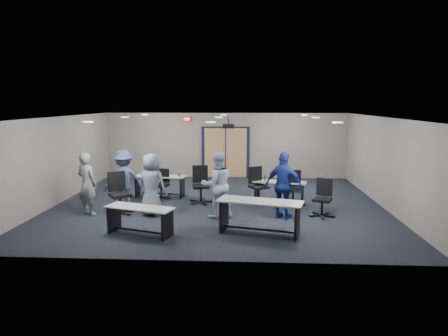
# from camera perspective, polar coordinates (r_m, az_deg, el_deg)

# --- Properties ---
(floor) EXTENTS (10.00, 10.00, 0.00)m
(floor) POSITION_cam_1_polar(r_m,az_deg,el_deg) (12.48, -0.84, -5.20)
(floor) COLOR black
(floor) RESTS_ON ground
(back_wall) EXTENTS (10.00, 0.04, 2.70)m
(back_wall) POSITION_cam_1_polar(r_m,az_deg,el_deg) (16.66, 0.23, 3.23)
(back_wall) COLOR gray
(back_wall) RESTS_ON floor
(front_wall) EXTENTS (10.00, 0.04, 2.70)m
(front_wall) POSITION_cam_1_polar(r_m,az_deg,el_deg) (7.80, -3.18, -3.92)
(front_wall) COLOR gray
(front_wall) RESTS_ON floor
(left_wall) EXTENTS (0.04, 9.00, 2.70)m
(left_wall) POSITION_cam_1_polar(r_m,az_deg,el_deg) (13.51, -22.53, 1.05)
(left_wall) COLOR gray
(left_wall) RESTS_ON floor
(right_wall) EXTENTS (0.04, 9.00, 2.70)m
(right_wall) POSITION_cam_1_polar(r_m,az_deg,el_deg) (12.86, 21.96, 0.70)
(right_wall) COLOR gray
(right_wall) RESTS_ON floor
(ceiling) EXTENTS (10.00, 9.00, 0.04)m
(ceiling) POSITION_cam_1_polar(r_m,az_deg,el_deg) (12.08, -0.87, 7.29)
(ceiling) COLOR white
(ceiling) RESTS_ON back_wall
(double_door) EXTENTS (2.00, 0.07, 2.20)m
(double_door) POSITION_cam_1_polar(r_m,az_deg,el_deg) (16.66, 0.22, 2.19)
(double_door) COLOR black
(double_door) RESTS_ON back_wall
(exit_sign) EXTENTS (0.32, 0.07, 0.18)m
(exit_sign) POSITION_cam_1_polar(r_m,az_deg,el_deg) (16.68, -5.32, 6.98)
(exit_sign) COLOR black
(exit_sign) RESTS_ON back_wall
(ceiling_projector) EXTENTS (0.35, 0.32, 0.37)m
(ceiling_projector) POSITION_cam_1_polar(r_m,az_deg,el_deg) (12.57, 0.66, 6.03)
(ceiling_projector) COLOR black
(ceiling_projector) RESTS_ON ceiling
(ceiling_can_lights) EXTENTS (6.24, 5.74, 0.02)m
(ceiling_can_lights) POSITION_cam_1_polar(r_m,az_deg,el_deg) (12.33, -0.79, 7.20)
(ceiling_can_lights) COLOR white
(ceiling_can_lights) RESTS_ON ceiling
(table_front_left) EXTENTS (1.77, 1.05, 0.68)m
(table_front_left) POSITION_cam_1_polar(r_m,az_deg,el_deg) (9.80, -11.93, -6.69)
(table_front_left) COLOR #AFADA6
(table_front_left) RESTS_ON floor
(table_front_right) EXTENTS (2.13, 1.17, 0.82)m
(table_front_right) POSITION_cam_1_polar(r_m,az_deg,el_deg) (9.65, 5.13, -6.17)
(table_front_right) COLOR #AFADA6
(table_front_right) RESTS_ON floor
(table_back_left) EXTENTS (1.78, 0.74, 0.82)m
(table_back_left) POSITION_cam_1_polar(r_m,az_deg,el_deg) (13.57, -9.11, -2.03)
(table_back_left) COLOR #AFADA6
(table_back_left) RESTS_ON floor
(table_back_right) EXTENTS (1.73, 0.90, 0.92)m
(table_back_right) POSITION_cam_1_polar(r_m,az_deg,el_deg) (12.76, 7.87, -2.82)
(table_back_right) COLOR #AFADA6
(table_back_right) RESTS_ON floor
(chair_back_a) EXTENTS (0.74, 0.74, 0.98)m
(chair_back_a) POSITION_cam_1_polar(r_m,az_deg,el_deg) (13.23, -9.00, -2.30)
(chair_back_a) COLOR black
(chair_back_a) RESTS_ON floor
(chair_back_b) EXTENTS (0.86, 0.86, 1.17)m
(chair_back_b) POSITION_cam_1_polar(r_m,az_deg,el_deg) (12.52, -3.33, -2.41)
(chair_back_b) COLOR black
(chair_back_b) RESTS_ON floor
(chair_back_c) EXTENTS (0.97, 0.97, 1.13)m
(chair_back_c) POSITION_cam_1_polar(r_m,az_deg,el_deg) (12.54, 5.00, -2.50)
(chair_back_c) COLOR black
(chair_back_c) RESTS_ON floor
(chair_back_d) EXTENTS (0.76, 0.76, 1.08)m
(chair_back_d) POSITION_cam_1_polar(r_m,az_deg,el_deg) (12.37, 9.85, -2.89)
(chair_back_d) COLOR black
(chair_back_d) RESTS_ON floor
(chair_loose_left) EXTENTS (1.04, 1.04, 1.19)m
(chair_loose_left) POSITION_cam_1_polar(r_m,az_deg,el_deg) (11.68, -14.64, -3.53)
(chair_loose_left) COLOR black
(chair_loose_left) RESTS_ON floor
(chair_loose_right) EXTENTS (0.87, 0.87, 1.05)m
(chair_loose_right) POSITION_cam_1_polar(r_m,az_deg,el_deg) (11.36, 13.87, -4.21)
(chair_loose_right) COLOR black
(chair_loose_right) RESTS_ON floor
(person_gray) EXTENTS (0.76, 0.65, 1.76)m
(person_gray) POSITION_cam_1_polar(r_m,az_deg,el_deg) (11.81, -18.97, -2.15)
(person_gray) COLOR gray
(person_gray) RESTS_ON floor
(person_plaid) EXTENTS (0.98, 0.77, 1.75)m
(person_plaid) POSITION_cam_1_polar(r_m,az_deg,el_deg) (11.28, -10.30, -2.35)
(person_plaid) COLOR slate
(person_plaid) RESTS_ON floor
(person_lightblue) EXTENTS (1.08, 0.97, 1.83)m
(person_lightblue) POSITION_cam_1_polar(r_m,az_deg,el_deg) (10.92, -1.00, -2.38)
(person_lightblue) COLOR #B7D0F3
(person_lightblue) RESTS_ON floor
(person_navy) EXTENTS (1.15, 0.92, 1.83)m
(person_navy) POSITION_cam_1_polar(r_m,az_deg,el_deg) (10.90, 8.56, -2.50)
(person_navy) COLOR navy
(person_navy) RESTS_ON floor
(person_back) EXTENTS (1.30, 1.06, 1.75)m
(person_back) POSITION_cam_1_polar(r_m,az_deg,el_deg) (12.21, -14.14, -1.59)
(person_back) COLOR #404A74
(person_back) RESTS_ON floor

